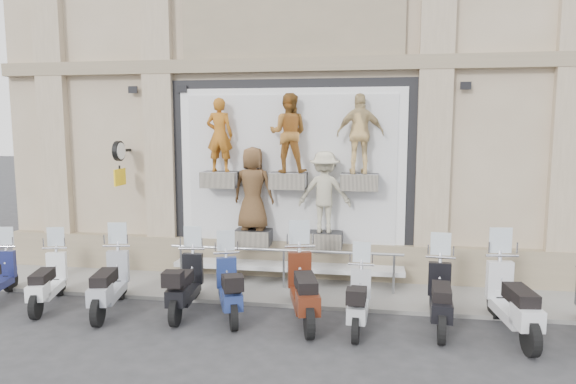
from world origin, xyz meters
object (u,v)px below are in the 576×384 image
Objects in this scene: clock_sign_bracket at (119,157)px; scooter_g at (359,289)px; scooter_i at (513,286)px; scooter_e at (229,277)px; scooter_f at (304,275)px; guard_rail at (284,270)px; scooter_b at (47,270)px; scooter_d at (185,273)px; scooter_c at (109,271)px; scooter_h at (441,284)px.

scooter_g is at bearing -22.01° from clock_sign_bracket.
scooter_g is 2.56m from scooter_i.
scooter_i reaches higher than scooter_e.
scooter_i is (4.94, -0.08, 0.11)m from scooter_e.
scooter_f is 3.55m from scooter_i.
guard_rail is 1.78m from scooter_e.
scooter_f reaches higher than scooter_i.
scooter_i is at bearing -15.53° from scooter_b.
scooter_b is at bearing 159.70° from scooter_e.
scooter_g is (3.26, -0.25, -0.06)m from scooter_d.
scooter_f is at bearing -7.38° from scooter_d.
scooter_f is (4.54, -2.07, -1.93)m from clock_sign_bracket.
guard_rail is 3.53m from scooter_c.
guard_rail is 2.90× the size of scooter_g.
scooter_g is at bearing -24.45° from scooter_f.
clock_sign_bracket is at bearing 61.58° from scooter_b.
guard_rail is 4.96× the size of clock_sign_bracket.
scooter_c is at bearing -68.98° from clock_sign_bracket.
scooter_h is (4.67, 0.02, 0.02)m from scooter_d.
scooter_g is (0.99, -0.17, -0.16)m from scooter_f.
scooter_c is 6.10m from scooter_h.
scooter_e is at bearing -33.05° from clock_sign_bracket.
scooter_b is at bearing 177.67° from scooter_d.
scooter_i is (8.09, -2.13, -1.94)m from clock_sign_bracket.
scooter_c is at bearing 174.06° from scooter_i.
scooter_f is at bearing -68.12° from guard_rail.
scooter_e is (3.64, 0.09, 0.02)m from scooter_b.
clock_sign_bracket is 5.35m from scooter_f.
guard_rail is 2.72× the size of scooter_e.
scooter_i is (3.55, -0.07, -0.01)m from scooter_f.
guard_rail is at bearing -6.84° from clock_sign_bracket.
scooter_b reaches higher than scooter_g.
scooter_i reaches higher than scooter_c.
scooter_c reaches higher than scooter_d.
scooter_b reaches higher than guard_rail.
scooter_f is 1.22× the size of scooter_g.
scooter_b is 1.04× the size of scooter_g.
scooter_g is at bearing -164.74° from scooter_h.
scooter_d is at bearing -12.46° from scooter_b.
guard_rail is 2.61× the size of scooter_h.
clock_sign_bracket is at bearing 173.16° from guard_rail.
clock_sign_bracket reaches higher than guard_rail.
scooter_f is at bearing -14.74° from scooter_b.
scooter_g is (2.38, -0.18, -0.05)m from scooter_e.
scooter_c is at bearing -150.33° from guard_rail.
clock_sign_bracket is at bearing 99.16° from scooter_c.
scooter_i is at bearing 4.68° from scooter_g.
scooter_f is at bearing -24.47° from clock_sign_bracket.
clock_sign_bracket is 0.57× the size of scooter_b.
scooter_h is at bearing -14.30° from scooter_b.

